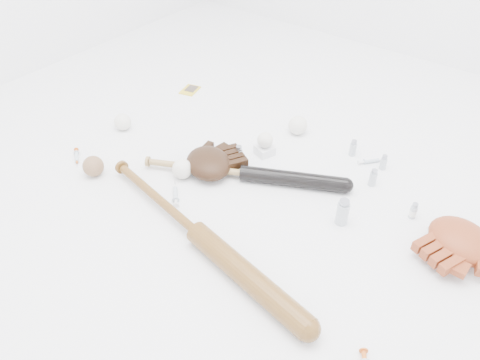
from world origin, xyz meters
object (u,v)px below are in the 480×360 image
Objects in this scene: bat_dark at (243,173)px; pedestal at (265,150)px; bat_wood at (198,233)px; glove_dark at (208,163)px.

pedestal is (-0.03, 0.18, -0.01)m from bat_dark.
glove_dark reaches higher than bat_wood.
glove_dark is (-0.21, 0.30, 0.01)m from bat_wood.
pedestal is at bearing 72.31° from bat_dark.
bat_dark is at bearing -81.40° from pedestal.
bat_dark is 12.19× the size of pedestal.
bat_dark is at bearing 112.93° from bat_wood.
glove_dark is at bearing 135.31° from bat_wood.
bat_wood is at bearing -103.97° from bat_dark.
bat_wood is at bearing -78.96° from pedestal.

